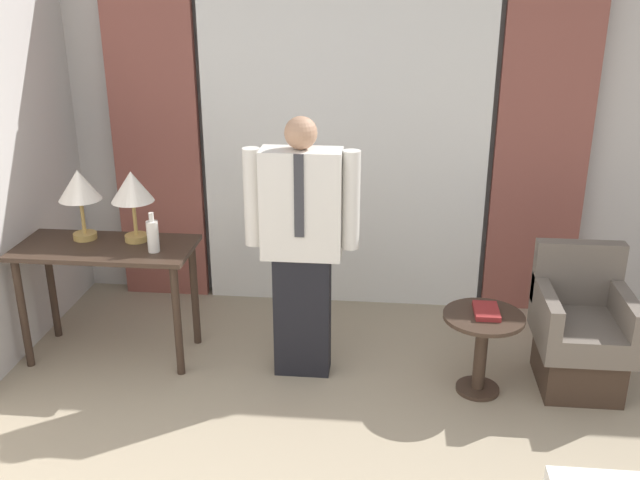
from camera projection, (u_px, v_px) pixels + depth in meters
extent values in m
cube|color=beige|center=(346.00, 124.00, 5.19)|extent=(10.00, 0.06, 2.70)
cube|color=white|center=(344.00, 136.00, 5.09)|extent=(2.05, 0.06, 2.58)
cube|color=brown|center=(155.00, 132.00, 5.21)|extent=(0.65, 0.06, 2.58)
cube|color=brown|center=(543.00, 140.00, 4.96)|extent=(0.65, 0.06, 2.58)
cube|color=#38281E|center=(105.00, 248.00, 4.49)|extent=(1.12, 0.53, 0.03)
cylinder|color=#38281E|center=(23.00, 314.00, 4.49)|extent=(0.05, 0.05, 0.74)
cylinder|color=#38281E|center=(177.00, 321.00, 4.40)|extent=(0.05, 0.05, 0.74)
cylinder|color=#38281E|center=(52.00, 287.00, 4.86)|extent=(0.05, 0.05, 0.74)
cylinder|color=#38281E|center=(195.00, 293.00, 4.77)|extent=(0.05, 0.05, 0.74)
cylinder|color=tan|center=(85.00, 236.00, 4.60)|extent=(0.15, 0.15, 0.04)
cylinder|color=tan|center=(83.00, 216.00, 4.55)|extent=(0.02, 0.02, 0.22)
cone|color=silver|center=(79.00, 185.00, 4.48)|extent=(0.27, 0.27, 0.19)
cylinder|color=tan|center=(137.00, 238.00, 4.57)|extent=(0.15, 0.15, 0.04)
cylinder|color=tan|center=(135.00, 218.00, 4.52)|extent=(0.02, 0.02, 0.22)
cone|color=silver|center=(132.00, 186.00, 4.44)|extent=(0.27, 0.27, 0.19)
cylinder|color=silver|center=(153.00, 237.00, 4.36)|extent=(0.07, 0.07, 0.20)
cylinder|color=silver|center=(151.00, 217.00, 4.32)|extent=(0.03, 0.03, 0.06)
cube|color=black|center=(303.00, 314.00, 4.43)|extent=(0.34, 0.18, 0.79)
cube|color=silver|center=(302.00, 204.00, 4.17)|extent=(0.48, 0.21, 0.66)
cube|color=#333338|center=(299.00, 196.00, 4.04)|extent=(0.06, 0.01, 0.49)
cylinder|color=silver|center=(253.00, 197.00, 4.19)|extent=(0.10, 0.10, 0.59)
cylinder|color=silver|center=(351.00, 200.00, 4.14)|extent=(0.10, 0.10, 0.59)
sphere|color=tan|center=(301.00, 133.00, 4.02)|extent=(0.19, 0.19, 0.19)
cube|color=#38281E|center=(577.00, 365.00, 4.35)|extent=(0.45, 0.50, 0.29)
cube|color=#665B51|center=(582.00, 332.00, 4.27)|extent=(0.53, 0.59, 0.16)
cube|color=#665B51|center=(578.00, 272.00, 4.40)|extent=(0.53, 0.10, 0.40)
cube|color=#665B51|center=(546.00, 305.00, 4.23)|extent=(0.08, 0.59, 0.18)
cube|color=#665B51|center=(625.00, 309.00, 4.18)|extent=(0.08, 0.59, 0.18)
cylinder|color=#38281E|center=(477.00, 388.00, 4.34)|extent=(0.26, 0.26, 0.02)
cylinder|color=#38281E|center=(480.00, 355.00, 4.26)|extent=(0.08, 0.08, 0.49)
cylinder|color=#38281E|center=(484.00, 317.00, 4.17)|extent=(0.48, 0.48, 0.03)
cube|color=maroon|center=(486.00, 311.00, 4.18)|extent=(0.14, 0.23, 0.03)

